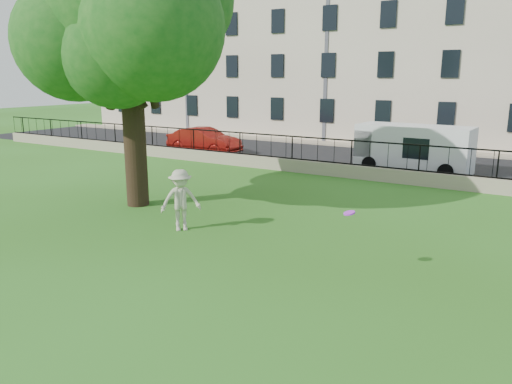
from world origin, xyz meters
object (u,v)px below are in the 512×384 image
Objects in this scene: man at (181,200)px; frisbee at (349,213)px; tree at (126,14)px; white_van at (414,149)px; red_sedan at (204,141)px.

frisbee is at bearing -53.52° from man.
tree is 14.50m from white_van.
tree is 2.15× the size of red_sedan.
frisbee is at bearing -78.97° from white_van.
frisbee is 0.05× the size of white_van.
frisbee reaches higher than red_sedan.
tree is at bearing 166.23° from frisbee.
tree is 13.43m from red_sedan.
tree reaches higher than red_sedan.
man is at bearing -25.07° from tree.
red_sedan is at bearing 77.14° from man.
tree is at bearing 107.51° from man.
man is at bearing -144.92° from red_sedan.
white_van reaches higher than frisbee.
white_van is (-2.00, 13.73, -0.36)m from frisbee.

